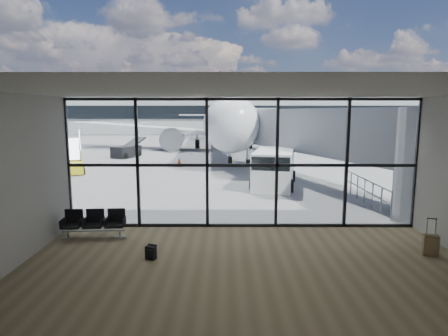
{
  "coord_description": "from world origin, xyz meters",
  "views": [
    {
      "loc": [
        -0.57,
        -12.75,
        4.01
      ],
      "look_at": [
        -0.63,
        3.0,
        1.65
      ],
      "focal_mm": 30.0,
      "sensor_mm": 36.0,
      "label": 1
    }
  ],
  "objects_px": {
    "backpack": "(151,253)",
    "airliner": "(223,120)",
    "suitcase": "(431,245)",
    "mobile_stairs": "(71,165)",
    "belt_loader": "(127,151)",
    "seating_row": "(94,222)",
    "service_van": "(274,168)"
  },
  "relations": [
    {
      "from": "airliner",
      "to": "service_van",
      "type": "height_order",
      "value": "airliner"
    },
    {
      "from": "suitcase",
      "to": "service_van",
      "type": "height_order",
      "value": "service_van"
    },
    {
      "from": "backpack",
      "to": "mobile_stairs",
      "type": "bearing_deg",
      "value": 142.8
    },
    {
      "from": "mobile_stairs",
      "to": "backpack",
      "type": "bearing_deg",
      "value": -83.36
    },
    {
      "from": "seating_row",
      "to": "mobile_stairs",
      "type": "distance_m",
      "value": 14.28
    },
    {
      "from": "suitcase",
      "to": "service_van",
      "type": "relative_size",
      "value": 0.22
    },
    {
      "from": "airliner",
      "to": "belt_loader",
      "type": "distance_m",
      "value": 13.02
    },
    {
      "from": "suitcase",
      "to": "mobile_stairs",
      "type": "height_order",
      "value": "mobile_stairs"
    },
    {
      "from": "mobile_stairs",
      "to": "seating_row",
      "type": "bearing_deg",
      "value": -87.32
    },
    {
      "from": "seating_row",
      "to": "airliner",
      "type": "relative_size",
      "value": 0.05
    },
    {
      "from": "backpack",
      "to": "service_van",
      "type": "bearing_deg",
      "value": 89.15
    },
    {
      "from": "suitcase",
      "to": "airliner",
      "type": "height_order",
      "value": "airliner"
    },
    {
      "from": "backpack",
      "to": "airliner",
      "type": "distance_m",
      "value": 33.36
    },
    {
      "from": "airliner",
      "to": "mobile_stairs",
      "type": "xyz_separation_m",
      "value": [
        -10.09,
        -18.33,
        -2.57
      ]
    },
    {
      "from": "mobile_stairs",
      "to": "airliner",
      "type": "bearing_deg",
      "value": 38.73
    },
    {
      "from": "seating_row",
      "to": "backpack",
      "type": "distance_m",
      "value": 2.94
    },
    {
      "from": "seating_row",
      "to": "backpack",
      "type": "relative_size",
      "value": 4.9
    },
    {
      "from": "airliner",
      "to": "suitcase",
      "type": "bearing_deg",
      "value": -81.88
    },
    {
      "from": "mobile_stairs",
      "to": "suitcase",
      "type": "bearing_deg",
      "value": -64.63
    },
    {
      "from": "airliner",
      "to": "mobile_stairs",
      "type": "distance_m",
      "value": 21.08
    },
    {
      "from": "airliner",
      "to": "backpack",
      "type": "bearing_deg",
      "value": -95.34
    },
    {
      "from": "suitcase",
      "to": "service_van",
      "type": "distance_m",
      "value": 10.45
    },
    {
      "from": "service_van",
      "to": "airliner",
      "type": "bearing_deg",
      "value": 109.13
    },
    {
      "from": "service_van",
      "to": "suitcase",
      "type": "bearing_deg",
      "value": -60.43
    },
    {
      "from": "airliner",
      "to": "mobile_stairs",
      "type": "bearing_deg",
      "value": -121.02
    },
    {
      "from": "suitcase",
      "to": "service_van",
      "type": "xyz_separation_m",
      "value": [
        -3.14,
        9.94,
        0.69
      ]
    },
    {
      "from": "suitcase",
      "to": "airliner",
      "type": "xyz_separation_m",
      "value": [
        -5.99,
        32.9,
        2.78
      ]
    },
    {
      "from": "suitcase",
      "to": "service_van",
      "type": "bearing_deg",
      "value": 124.71
    },
    {
      "from": "backpack",
      "to": "airliner",
      "type": "relative_size",
      "value": 0.01
    },
    {
      "from": "seating_row",
      "to": "suitcase",
      "type": "relative_size",
      "value": 1.88
    },
    {
      "from": "backpack",
      "to": "service_van",
      "type": "xyz_separation_m",
      "value": [
        4.68,
        10.23,
        0.81
      ]
    },
    {
      "from": "backpack",
      "to": "airliner",
      "type": "height_order",
      "value": "airliner"
    }
  ]
}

